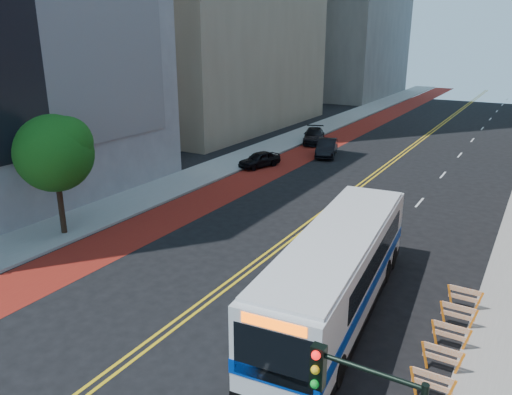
{
  "coord_description": "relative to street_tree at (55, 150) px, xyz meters",
  "views": [
    {
      "loc": [
        11.39,
        -11.16,
        10.92
      ],
      "look_at": [
        0.16,
        8.0,
        3.58
      ],
      "focal_mm": 35.0,
      "sensor_mm": 36.0,
      "label": 1
    }
  ],
  "objects": [
    {
      "name": "ground",
      "position": [
        11.24,
        -6.04,
        -4.91
      ],
      "size": [
        160.0,
        160.0,
        0.0
      ],
      "primitive_type": "plane",
      "color": "black",
      "rests_on": "ground"
    },
    {
      "name": "sidewalk_left",
      "position": [
        -0.76,
        23.96,
        -4.84
      ],
      "size": [
        4.0,
        140.0,
        0.15
      ],
      "primitive_type": "cube",
      "color": "gray",
      "rests_on": "ground"
    },
    {
      "name": "bus_lane_paint",
      "position": [
        3.14,
        23.96,
        -4.91
      ],
      "size": [
        3.6,
        140.0,
        0.01
      ],
      "primitive_type": "cube",
      "color": "maroon",
      "rests_on": "ground"
    },
    {
      "name": "center_line_inner",
      "position": [
        11.06,
        23.96,
        -4.91
      ],
      "size": [
        0.14,
        140.0,
        0.01
      ],
      "primitive_type": "cube",
      "color": "gold",
      "rests_on": "ground"
    },
    {
      "name": "center_line_outer",
      "position": [
        11.42,
        23.96,
        -4.91
      ],
      "size": [
        0.14,
        140.0,
        0.01
      ],
      "primitive_type": "cube",
      "color": "gold",
      "rests_on": "ground"
    },
    {
      "name": "lane_dashes",
      "position": [
        16.04,
        31.96,
        -4.9
      ],
      "size": [
        0.14,
        98.2,
        0.01
      ],
      "color": "silver",
      "rests_on": "ground"
    },
    {
      "name": "construction_barriers",
      "position": [
        20.84,
        -2.62,
        -4.24
      ],
      "size": [
        1.42,
        10.91,
        1.0
      ],
      "color": "orange",
      "rests_on": "ground"
    },
    {
      "name": "street_tree",
      "position": [
        0.0,
        0.0,
        0.0
      ],
      "size": [
        4.2,
        4.2,
        6.7
      ],
      "color": "black",
      "rests_on": "sidewalk_left"
    },
    {
      "name": "transit_bus",
      "position": [
        16.35,
        0.01,
        -3.04
      ],
      "size": [
        4.09,
        13.28,
        3.59
      ],
      "rotation": [
        0.0,
        0.0,
        0.09
      ],
      "color": "silver",
      "rests_on": "ground"
    },
    {
      "name": "car_a",
      "position": [
        1.94,
        18.69,
        -4.25
      ],
      "size": [
        2.71,
        4.2,
        1.33
      ],
      "primitive_type": "imported",
      "rotation": [
        0.0,
        0.0,
        -0.32
      ],
      "color": "black",
      "rests_on": "ground"
    },
    {
      "name": "car_b",
      "position": [
        5.32,
        25.37,
        -4.13
      ],
      "size": [
        2.95,
        5.04,
        1.57
      ],
      "primitive_type": "imported",
      "rotation": [
        0.0,
        0.0,
        0.29
      ],
      "color": "black",
      "rests_on": "ground"
    },
    {
      "name": "car_c",
      "position": [
        1.94,
        30.03,
        -4.16
      ],
      "size": [
        3.86,
        5.6,
        1.51
      ],
      "primitive_type": "imported",
      "rotation": [
        0.0,
        0.0,
        0.37
      ],
      "color": "black",
      "rests_on": "ground"
    }
  ]
}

